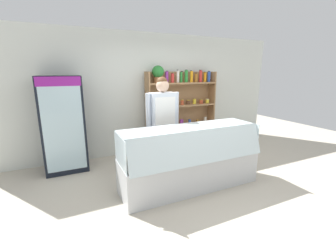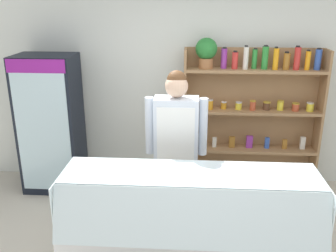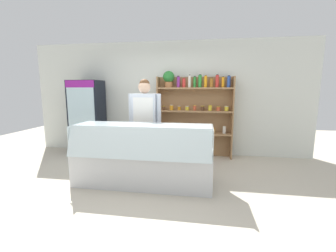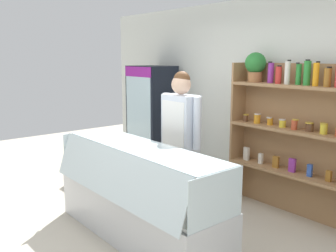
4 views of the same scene
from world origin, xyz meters
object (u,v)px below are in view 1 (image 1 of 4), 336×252
at_px(drinks_fridge, 63,125).
at_px(deli_display_case, 190,168).
at_px(shop_clerk, 163,116).
at_px(shelving_unit, 179,103).

relative_size(drinks_fridge, deli_display_case, 0.79).
height_order(deli_display_case, shop_clerk, shop_clerk).
height_order(drinks_fridge, shop_clerk, drinks_fridge).
distance_m(drinks_fridge, shelving_unit, 2.54).
relative_size(shelving_unit, deli_display_case, 0.88).
relative_size(drinks_fridge, shop_clerk, 1.01).
bearing_deg(drinks_fridge, shelving_unit, 4.52).
bearing_deg(shop_clerk, shelving_unit, 49.78).
xyz_separation_m(deli_display_case, shop_clerk, (-0.15, 0.74, 0.75)).
xyz_separation_m(drinks_fridge, shelving_unit, (2.52, 0.20, 0.24)).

